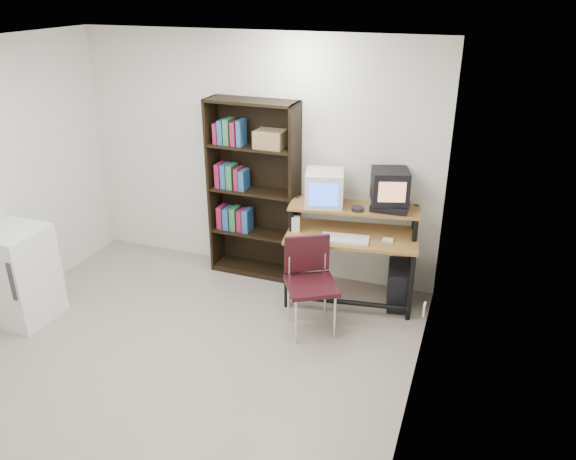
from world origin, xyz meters
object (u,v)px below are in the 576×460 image
(crt_tv, at_px, (390,186))
(school_chair, at_px, (310,275))
(computer_desk, at_px, (352,237))
(crt_monitor, at_px, (324,189))
(pc_tower, at_px, (398,285))
(mini_fridge, at_px, (19,275))
(bookshelf, at_px, (254,188))

(crt_tv, distance_m, school_chair, 1.18)
(computer_desk, height_order, crt_monitor, crt_monitor)
(pc_tower, bearing_deg, mini_fridge, -166.40)
(crt_tv, bearing_deg, bookshelf, 160.26)
(crt_monitor, xyz_separation_m, bookshelf, (-0.83, 0.16, -0.15))
(mini_fridge, bearing_deg, bookshelf, 45.09)
(crt_tv, bearing_deg, pc_tower, -51.12)
(crt_monitor, relative_size, bookshelf, 0.23)
(crt_tv, distance_m, pc_tower, 1.03)
(bookshelf, bearing_deg, computer_desk, -10.78)
(school_chair, relative_size, bookshelf, 0.46)
(computer_desk, height_order, bookshelf, bookshelf)
(computer_desk, bearing_deg, crt_monitor, 158.69)
(computer_desk, distance_m, pc_tower, 0.69)
(bookshelf, relative_size, mini_fridge, 2.08)
(mini_fridge, bearing_deg, crt_monitor, 31.63)
(computer_desk, bearing_deg, school_chair, -118.46)
(crt_monitor, bearing_deg, pc_tower, -15.49)
(crt_tv, bearing_deg, computer_desk, -167.90)
(crt_tv, height_order, bookshelf, bookshelf)
(computer_desk, distance_m, bookshelf, 1.21)
(pc_tower, bearing_deg, crt_monitor, 168.55)
(computer_desk, bearing_deg, bookshelf, 159.87)
(crt_tv, distance_m, bookshelf, 1.48)
(computer_desk, xyz_separation_m, crt_tv, (0.31, 0.18, 0.52))
(mini_fridge, bearing_deg, school_chair, 17.88)
(computer_desk, distance_m, crt_tv, 0.63)
(bookshelf, distance_m, mini_fridge, 2.48)
(mini_fridge, bearing_deg, computer_desk, 27.65)
(school_chair, bearing_deg, mini_fridge, 166.26)
(crt_monitor, relative_size, crt_tv, 1.05)
(bookshelf, bearing_deg, school_chair, -42.94)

